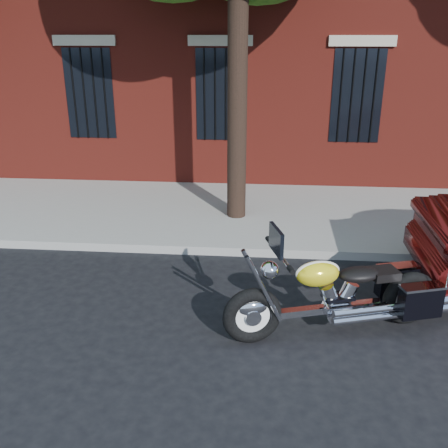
{
  "coord_description": "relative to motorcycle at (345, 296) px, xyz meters",
  "views": [
    {
      "loc": [
        1.03,
        -6.32,
        3.57
      ],
      "look_at": [
        0.43,
        0.8,
        0.78
      ],
      "focal_mm": 40.0,
      "sensor_mm": 36.0,
      "label": 1
    }
  ],
  "objects": [
    {
      "name": "ground",
      "position": [
        -2.07,
        0.82,
        -0.5
      ],
      "size": [
        120.0,
        120.0,
        0.0
      ],
      "primitive_type": "plane",
      "color": "black",
      "rests_on": "ground"
    },
    {
      "name": "curb",
      "position": [
        -2.07,
        2.2,
        -0.42
      ],
      "size": [
        40.0,
        0.16,
        0.15
      ],
      "primitive_type": "cube",
      "color": "gray",
      "rests_on": "ground"
    },
    {
      "name": "sidewalk",
      "position": [
        -2.07,
        4.08,
        -0.42
      ],
      "size": [
        40.0,
        3.6,
        0.15
      ],
      "primitive_type": "cube",
      "color": "gray",
      "rests_on": "ground"
    },
    {
      "name": "motorcycle",
      "position": [
        0.0,
        0.0,
        0.0
      ],
      "size": [
        2.93,
        1.34,
        1.48
      ],
      "rotation": [
        0.0,
        0.0,
        0.29
      ],
      "color": "black",
      "rests_on": "ground"
    }
  ]
}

